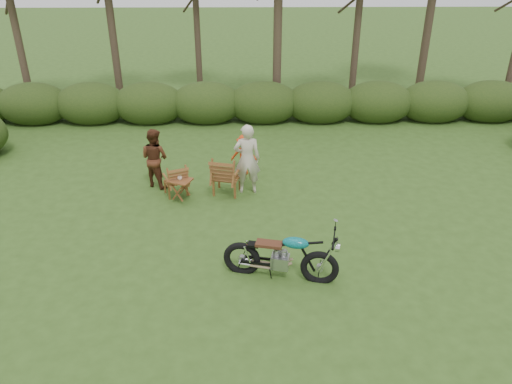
{
  "coord_description": "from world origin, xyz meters",
  "views": [
    {
      "loc": [
        -0.56,
        -7.9,
        5.88
      ],
      "look_at": [
        -0.4,
        1.71,
        0.9
      ],
      "focal_mm": 35.0,
      "sensor_mm": 36.0,
      "label": 1
    }
  ],
  "objects_px": {
    "cup": "(180,178)",
    "child": "(244,173)",
    "adult_a": "(247,191)",
    "lawn_chair_left": "(176,194)",
    "adult_b": "(158,185)",
    "motorcycle": "(280,276)",
    "side_table": "(181,190)",
    "lawn_chair_right": "(227,193)"
  },
  "relations": [
    {
      "from": "motorcycle",
      "to": "cup",
      "type": "distance_m",
      "value": 3.91
    },
    {
      "from": "lawn_chair_right",
      "to": "cup",
      "type": "distance_m",
      "value": 1.33
    },
    {
      "from": "adult_a",
      "to": "cup",
      "type": "bearing_deg",
      "value": 12.52
    },
    {
      "from": "lawn_chair_right",
      "to": "child",
      "type": "height_order",
      "value": "child"
    },
    {
      "from": "motorcycle",
      "to": "adult_a",
      "type": "distance_m",
      "value": 3.63
    },
    {
      "from": "motorcycle",
      "to": "lawn_chair_left",
      "type": "xyz_separation_m",
      "value": [
        -2.43,
        3.46,
        0.0
      ]
    },
    {
      "from": "adult_a",
      "to": "adult_b",
      "type": "bearing_deg",
      "value": -12.35
    },
    {
      "from": "lawn_chair_left",
      "to": "adult_b",
      "type": "height_order",
      "value": "adult_b"
    },
    {
      "from": "adult_b",
      "to": "child",
      "type": "relative_size",
      "value": 1.39
    },
    {
      "from": "cup",
      "to": "motorcycle",
      "type": "bearing_deg",
      "value": -54.25
    },
    {
      "from": "lawn_chair_right",
      "to": "lawn_chair_left",
      "type": "relative_size",
      "value": 1.2
    },
    {
      "from": "lawn_chair_right",
      "to": "side_table",
      "type": "xyz_separation_m",
      "value": [
        -1.12,
        -0.37,
        0.28
      ]
    },
    {
      "from": "side_table",
      "to": "child",
      "type": "bearing_deg",
      "value": 44.69
    },
    {
      "from": "side_table",
      "to": "motorcycle",
      "type": "bearing_deg",
      "value": -54.29
    },
    {
      "from": "cup",
      "to": "child",
      "type": "bearing_deg",
      "value": 44.7
    },
    {
      "from": "lawn_chair_left",
      "to": "adult_a",
      "type": "relative_size",
      "value": 0.47
    },
    {
      "from": "adult_b",
      "to": "motorcycle",
      "type": "bearing_deg",
      "value": 157.13
    },
    {
      "from": "adult_a",
      "to": "adult_b",
      "type": "relative_size",
      "value": 1.16
    },
    {
      "from": "motorcycle",
      "to": "adult_b",
      "type": "relative_size",
      "value": 1.34
    },
    {
      "from": "motorcycle",
      "to": "child",
      "type": "height_order",
      "value": "motorcycle"
    },
    {
      "from": "lawn_chair_left",
      "to": "cup",
      "type": "xyz_separation_m",
      "value": [
        0.17,
        -0.33,
        0.61
      ]
    },
    {
      "from": "motorcycle",
      "to": "adult_a",
      "type": "bearing_deg",
      "value": 112.39
    },
    {
      "from": "side_table",
      "to": "child",
      "type": "relative_size",
      "value": 0.5
    },
    {
      "from": "side_table",
      "to": "adult_a",
      "type": "height_order",
      "value": "adult_a"
    },
    {
      "from": "side_table",
      "to": "adult_b",
      "type": "bearing_deg",
      "value": 130.91
    },
    {
      "from": "child",
      "to": "lawn_chair_left",
      "type": "bearing_deg",
      "value": 43.62
    },
    {
      "from": "cup",
      "to": "adult_a",
      "type": "relative_size",
      "value": 0.06
    },
    {
      "from": "motorcycle",
      "to": "cup",
      "type": "bearing_deg",
      "value": 138.32
    },
    {
      "from": "side_table",
      "to": "adult_b",
      "type": "xyz_separation_m",
      "value": [
        -0.73,
        0.85,
        -0.28
      ]
    },
    {
      "from": "motorcycle",
      "to": "child",
      "type": "relative_size",
      "value": 1.87
    },
    {
      "from": "lawn_chair_right",
      "to": "side_table",
      "type": "distance_m",
      "value": 1.21
    },
    {
      "from": "lawn_chair_right",
      "to": "motorcycle",
      "type": "bearing_deg",
      "value": 122.03
    },
    {
      "from": "side_table",
      "to": "adult_b",
      "type": "height_order",
      "value": "adult_b"
    },
    {
      "from": "lawn_chair_left",
      "to": "child",
      "type": "bearing_deg",
      "value": -168.78
    },
    {
      "from": "side_table",
      "to": "child",
      "type": "height_order",
      "value": "side_table"
    },
    {
      "from": "cup",
      "to": "adult_b",
      "type": "bearing_deg",
      "value": 130.76
    },
    {
      "from": "adult_a",
      "to": "child",
      "type": "distance_m",
      "value": 1.1
    },
    {
      "from": "cup",
      "to": "adult_b",
      "type": "relative_size",
      "value": 0.07
    },
    {
      "from": "motorcycle",
      "to": "lawn_chair_right",
      "type": "distance_m",
      "value": 3.69
    },
    {
      "from": "adult_a",
      "to": "child",
      "type": "relative_size",
      "value": 1.61
    },
    {
      "from": "child",
      "to": "cup",
      "type": "bearing_deg",
      "value": 53.17
    },
    {
      "from": "adult_b",
      "to": "cup",
      "type": "bearing_deg",
      "value": 161.01
    }
  ]
}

